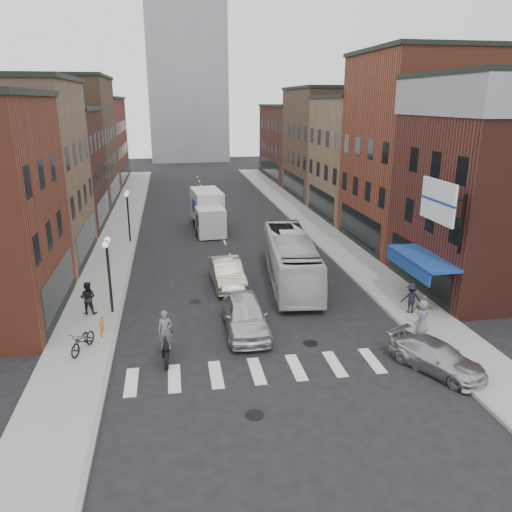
% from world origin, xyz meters
% --- Properties ---
extents(ground, '(160.00, 160.00, 0.00)m').
position_xyz_m(ground, '(0.00, 0.00, 0.00)').
color(ground, black).
rests_on(ground, ground).
extents(sidewalk_left, '(3.00, 74.00, 0.15)m').
position_xyz_m(sidewalk_left, '(-8.50, 22.00, 0.07)').
color(sidewalk_left, gray).
rests_on(sidewalk_left, ground).
extents(sidewalk_right, '(3.00, 74.00, 0.15)m').
position_xyz_m(sidewalk_right, '(8.50, 22.00, 0.07)').
color(sidewalk_right, gray).
rests_on(sidewalk_right, ground).
extents(curb_left, '(0.20, 74.00, 0.16)m').
position_xyz_m(curb_left, '(-7.00, 22.00, 0.00)').
color(curb_left, gray).
rests_on(curb_left, ground).
extents(curb_right, '(0.20, 74.00, 0.16)m').
position_xyz_m(curb_right, '(7.00, 22.00, 0.00)').
color(curb_right, gray).
rests_on(curb_right, ground).
extents(crosswalk_stripes, '(12.00, 2.20, 0.01)m').
position_xyz_m(crosswalk_stripes, '(0.00, -3.00, 0.00)').
color(crosswalk_stripes, silver).
rests_on(crosswalk_stripes, ground).
extents(bldg_left_mid_a, '(10.30, 10.20, 12.30)m').
position_xyz_m(bldg_left_mid_a, '(-14.99, 14.00, 6.15)').
color(bldg_left_mid_a, '#8B674C').
rests_on(bldg_left_mid_a, ground).
extents(bldg_left_mid_b, '(10.30, 10.20, 10.30)m').
position_xyz_m(bldg_left_mid_b, '(-14.99, 24.00, 5.15)').
color(bldg_left_mid_b, '#4B211A').
rests_on(bldg_left_mid_b, ground).
extents(bldg_left_far_a, '(10.30, 12.20, 13.30)m').
position_xyz_m(bldg_left_far_a, '(-14.99, 35.00, 6.65)').
color(bldg_left_far_a, brown).
rests_on(bldg_left_far_a, ground).
extents(bldg_left_far_b, '(10.30, 16.20, 11.30)m').
position_xyz_m(bldg_left_far_b, '(-14.99, 49.00, 5.65)').
color(bldg_left_far_b, brown).
rests_on(bldg_left_far_b, ground).
extents(bldg_right_corner, '(10.30, 9.20, 12.30)m').
position_xyz_m(bldg_right_corner, '(14.99, 4.50, 6.15)').
color(bldg_right_corner, '#4B211A').
rests_on(bldg_right_corner, ground).
extents(bldg_right_mid_a, '(10.30, 10.20, 14.30)m').
position_xyz_m(bldg_right_mid_a, '(15.00, 14.00, 7.15)').
color(bldg_right_mid_a, brown).
rests_on(bldg_right_mid_a, ground).
extents(bldg_right_mid_b, '(10.30, 10.20, 11.30)m').
position_xyz_m(bldg_right_mid_b, '(14.99, 24.00, 5.65)').
color(bldg_right_mid_b, '#8B674C').
rests_on(bldg_right_mid_b, ground).
extents(bldg_right_far_a, '(10.30, 12.20, 12.30)m').
position_xyz_m(bldg_right_far_a, '(14.99, 35.00, 6.15)').
color(bldg_right_far_a, brown).
rests_on(bldg_right_far_a, ground).
extents(bldg_right_far_b, '(10.30, 16.20, 10.30)m').
position_xyz_m(bldg_right_far_b, '(14.99, 49.00, 5.15)').
color(bldg_right_far_b, '#4B211A').
rests_on(bldg_right_far_b, ground).
extents(awning_blue, '(1.80, 5.00, 0.78)m').
position_xyz_m(awning_blue, '(8.93, 2.50, 2.63)').
color(awning_blue, navy).
rests_on(awning_blue, ground).
extents(billboard_sign, '(1.52, 3.00, 3.70)m').
position_xyz_m(billboard_sign, '(8.59, 0.50, 6.13)').
color(billboard_sign, black).
rests_on(billboard_sign, ground).
extents(distant_tower, '(14.00, 14.00, 50.00)m').
position_xyz_m(distant_tower, '(0.00, 78.00, 25.00)').
color(distant_tower, '#9399A0').
rests_on(distant_tower, ground).
extents(streetlamp_near, '(0.32, 1.22, 4.11)m').
position_xyz_m(streetlamp_near, '(-7.40, 4.00, 2.91)').
color(streetlamp_near, black).
rests_on(streetlamp_near, ground).
extents(streetlamp_far, '(0.32, 1.22, 4.11)m').
position_xyz_m(streetlamp_far, '(-7.40, 18.00, 2.91)').
color(streetlamp_far, black).
rests_on(streetlamp_far, ground).
extents(bike_rack, '(0.08, 0.68, 0.80)m').
position_xyz_m(bike_rack, '(-7.60, 1.30, 0.55)').
color(bike_rack, '#D8590C').
rests_on(bike_rack, sidewalk_left).
extents(box_truck, '(2.72, 7.73, 3.30)m').
position_xyz_m(box_truck, '(-0.95, 21.25, 1.63)').
color(box_truck, silver).
rests_on(box_truck, ground).
extents(motorcycle_rider, '(0.66, 2.25, 2.30)m').
position_xyz_m(motorcycle_rider, '(-4.59, -1.40, 1.07)').
color(motorcycle_rider, black).
rests_on(motorcycle_rider, ground).
extents(transit_bus, '(3.66, 10.86, 2.97)m').
position_xyz_m(transit_bus, '(3.02, 7.26, 1.48)').
color(transit_bus, silver).
rests_on(transit_bus, ground).
extents(sedan_left_near, '(2.13, 5.08, 1.72)m').
position_xyz_m(sedan_left_near, '(-0.80, 0.79, 0.86)').
color(sedan_left_near, silver).
rests_on(sedan_left_near, ground).
extents(sedan_left_far, '(1.91, 4.97, 1.62)m').
position_xyz_m(sedan_left_far, '(-0.94, 7.24, 0.81)').
color(sedan_left_far, '#C2B29D').
rests_on(sedan_left_far, ground).
extents(curb_car, '(3.41, 4.52, 1.22)m').
position_xyz_m(curb_car, '(6.50, -4.20, 0.61)').
color(curb_car, '#B5B6BA').
rests_on(curb_car, ground).
extents(parked_bicycle, '(1.30, 2.02, 1.00)m').
position_xyz_m(parked_bicycle, '(-8.22, -0.23, 0.65)').
color(parked_bicycle, black).
rests_on(parked_bicycle, sidewalk_left).
extents(ped_left_solo, '(0.93, 0.65, 1.75)m').
position_xyz_m(ped_left_solo, '(-8.57, 3.97, 1.02)').
color(ped_left_solo, black).
rests_on(ped_left_solo, sidewalk_left).
extents(ped_right_a, '(1.15, 0.79, 1.62)m').
position_xyz_m(ped_right_a, '(8.02, 1.22, 0.96)').
color(ped_right_a, black).
rests_on(ped_right_a, sidewalk_right).
extents(ped_right_b, '(1.08, 0.87, 1.65)m').
position_xyz_m(ped_right_b, '(7.80, -0.52, 0.97)').
color(ped_right_b, olive).
rests_on(ped_right_b, sidewalk_right).
extents(ped_right_c, '(0.98, 0.88, 1.68)m').
position_xyz_m(ped_right_c, '(7.40, -1.14, 0.99)').
color(ped_right_c, slate).
rests_on(ped_right_c, sidewalk_right).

